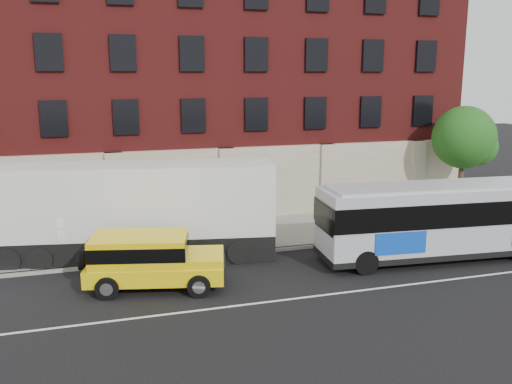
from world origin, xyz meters
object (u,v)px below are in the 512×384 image
object	(u,v)px
sign_pole	(61,237)
street_tree	(465,140)
city_bus	(456,217)
shipping_container	(128,213)
yellow_suv	(149,258)

from	to	relation	value
sign_pole	street_tree	world-z (taller)	street_tree
sign_pole	city_bus	distance (m)	17.15
sign_pole	shipping_container	bearing A→B (deg)	15.04
street_tree	sign_pole	bearing A→B (deg)	-171.39
sign_pole	shipping_container	world-z (taller)	shipping_container
sign_pole	yellow_suv	world-z (taller)	sign_pole
sign_pole	street_tree	xyz separation A→B (m)	(22.04, 3.34, 2.96)
street_tree	shipping_container	size ratio (longest dim) A/B	0.47
sign_pole	yellow_suv	size ratio (longest dim) A/B	0.44
city_bus	shipping_container	xyz separation A→B (m)	(-14.02, 4.07, 0.24)
street_tree	yellow_suv	world-z (taller)	street_tree
city_bus	yellow_suv	xyz separation A→B (m)	(-13.51, 0.32, -0.67)
yellow_suv	city_bus	bearing A→B (deg)	-1.36
city_bus	yellow_suv	world-z (taller)	city_bus
street_tree	city_bus	size ratio (longest dim) A/B	0.49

